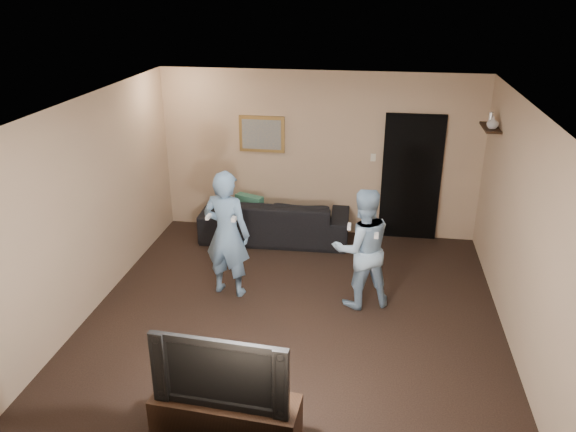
% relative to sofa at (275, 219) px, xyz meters
% --- Properties ---
extents(ground, '(5.00, 5.00, 0.00)m').
position_rel_sofa_xyz_m(ground, '(0.63, -2.08, -0.34)').
color(ground, black).
rests_on(ground, ground).
extents(ceiling, '(5.00, 5.00, 0.04)m').
position_rel_sofa_xyz_m(ceiling, '(0.63, -2.08, 2.26)').
color(ceiling, silver).
rests_on(ceiling, wall_back).
extents(wall_back, '(5.00, 0.04, 2.60)m').
position_rel_sofa_xyz_m(wall_back, '(0.63, 0.42, 0.96)').
color(wall_back, tan).
rests_on(wall_back, ground).
extents(wall_front, '(5.00, 0.04, 2.60)m').
position_rel_sofa_xyz_m(wall_front, '(0.63, -4.58, 0.96)').
color(wall_front, tan).
rests_on(wall_front, ground).
extents(wall_left, '(0.04, 5.00, 2.60)m').
position_rel_sofa_xyz_m(wall_left, '(-1.87, -2.08, 0.96)').
color(wall_left, tan).
rests_on(wall_left, ground).
extents(wall_right, '(0.04, 5.00, 2.60)m').
position_rel_sofa_xyz_m(wall_right, '(3.13, -2.08, 0.96)').
color(wall_right, tan).
rests_on(wall_right, ground).
extents(sofa, '(2.34, 0.97, 0.68)m').
position_rel_sofa_xyz_m(sofa, '(0.00, 0.00, 0.00)').
color(sofa, black).
rests_on(sofa, ground).
extents(throw_pillow, '(0.48, 0.30, 0.45)m').
position_rel_sofa_xyz_m(throw_pillow, '(-0.41, 0.00, 0.14)').
color(throw_pillow, '#1C5544').
rests_on(throw_pillow, sofa).
extents(painting_frame, '(0.72, 0.05, 0.57)m').
position_rel_sofa_xyz_m(painting_frame, '(-0.27, 0.39, 1.26)').
color(painting_frame, olive).
rests_on(painting_frame, wall_back).
extents(painting_canvas, '(0.62, 0.01, 0.47)m').
position_rel_sofa_xyz_m(painting_canvas, '(-0.27, 0.37, 1.26)').
color(painting_canvas, slate).
rests_on(painting_canvas, painting_frame).
extents(doorway, '(0.90, 0.06, 2.00)m').
position_rel_sofa_xyz_m(doorway, '(2.08, 0.39, 0.66)').
color(doorway, black).
rests_on(doorway, ground).
extents(light_switch, '(0.08, 0.02, 0.12)m').
position_rel_sofa_xyz_m(light_switch, '(1.48, 0.39, 0.96)').
color(light_switch, silver).
rests_on(light_switch, wall_back).
extents(wall_shelf, '(0.20, 0.60, 0.03)m').
position_rel_sofa_xyz_m(wall_shelf, '(3.02, -0.28, 1.65)').
color(wall_shelf, black).
rests_on(wall_shelf, wall_right).
extents(shelf_vase, '(0.19, 0.19, 0.16)m').
position_rel_sofa_xyz_m(shelf_vase, '(3.02, -0.39, 1.75)').
color(shelf_vase, silver).
rests_on(shelf_vase, wall_shelf).
extents(shelf_figurine, '(0.06, 0.06, 0.18)m').
position_rel_sofa_xyz_m(shelf_figurine, '(3.02, -0.22, 1.76)').
color(shelf_figurine, silver).
rests_on(shelf_figurine, wall_shelf).
extents(tv_console, '(1.31, 0.50, 0.46)m').
position_rel_sofa_xyz_m(tv_console, '(0.34, -4.33, -0.09)').
color(tv_console, black).
rests_on(tv_console, ground).
extents(television, '(1.19, 0.23, 0.68)m').
position_rel_sofa_xyz_m(television, '(0.34, -4.33, 0.48)').
color(television, black).
rests_on(television, tv_console).
extents(wii_player_left, '(0.68, 0.54, 1.69)m').
position_rel_sofa_xyz_m(wii_player_left, '(-0.31, -1.76, 0.51)').
color(wii_player_left, '#678CB2').
rests_on(wii_player_left, ground).
extents(wii_player_right, '(0.91, 0.81, 1.55)m').
position_rel_sofa_xyz_m(wii_player_right, '(1.41, -1.78, 0.44)').
color(wii_player_right, '#92B6D5').
rests_on(wii_player_right, ground).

